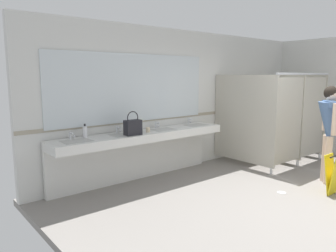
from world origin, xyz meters
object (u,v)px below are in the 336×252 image
handbag (133,127)px  soap_dispenser (85,131)px  paper_cup (148,130)px  person_standing (329,122)px  wet_floor_sign (333,174)px

handbag → soap_dispenser: bearing=155.5°
handbag → paper_cup: handbag is taller
paper_cup → handbag: bearing=-169.1°
person_standing → wet_floor_sign: (-0.51, -0.35, -0.74)m
paper_cup → wet_floor_sign: bearing=-50.5°
person_standing → paper_cup: 3.10m
handbag → soap_dispenser: (-0.69, 0.31, -0.04)m
person_standing → wet_floor_sign: size_ratio=2.65×
person_standing → paper_cup: (-2.41, 1.95, -0.13)m
paper_cup → wet_floor_sign: (1.89, -2.30, -0.61)m
handbag → soap_dispenser: 0.75m
wet_floor_sign → soap_dispenser: bearing=139.1°
person_standing → paper_cup: bearing=141.0°
handbag → wet_floor_sign: (2.24, -2.23, -0.70)m
person_standing → paper_cup: size_ratio=20.37×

